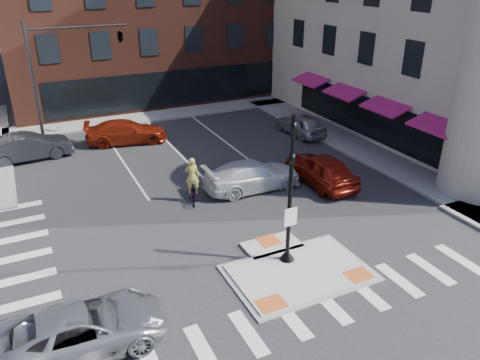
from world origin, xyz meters
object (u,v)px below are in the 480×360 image
bg_car_dark (28,147)px  bg_car_red (126,132)px  silver_suv (82,329)px  white_pickup (253,175)px  red_sedan (321,169)px  cyclist (193,187)px  bg_car_silver (300,124)px

bg_car_dark → bg_car_red: size_ratio=0.95×
silver_suv → white_pickup: 12.65m
red_sedan → bg_car_dark: (-13.96, 10.55, -0.02)m
bg_car_red → cyclist: bearing=-162.4°
silver_suv → bg_car_red: 18.65m
red_sedan → cyclist: 7.03m
silver_suv → bg_car_red: (5.58, 17.79, 0.02)m
silver_suv → cyclist: cyclist is taller
white_pickup → bg_car_dark: bg_car_dark is taller
white_pickup → bg_car_red: 10.84m
silver_suv → bg_car_dark: 17.41m
bg_car_dark → bg_car_red: 6.04m
red_sedan → bg_car_red: (-7.93, 10.94, -0.08)m
red_sedan → bg_car_dark: size_ratio=1.00×
white_pickup → cyclist: (-3.36, -0.00, 0.03)m
bg_car_silver → cyclist: cyclist is taller
white_pickup → silver_suv: bearing=129.0°
bg_car_dark → bg_car_silver: 17.65m
bg_car_dark → bg_car_silver: size_ratio=1.15×
red_sedan → bg_car_red: 13.52m
cyclist → bg_car_silver: bearing=-129.8°
silver_suv → red_sedan: bearing=-62.7°
silver_suv → bg_car_dark: size_ratio=1.07×
red_sedan → bg_car_red: size_ratio=0.94×
bg_car_dark → bg_car_red: bearing=-91.3°
bg_car_silver → cyclist: size_ratio=1.84×
red_sedan → bg_car_silver: size_ratio=1.15×
white_pickup → bg_car_silver: 9.42m
white_pickup → cyclist: 3.36m
bg_car_dark → red_sedan: bearing=-132.0°
silver_suv → bg_car_red: bearing=-17.0°
cyclist → white_pickup: bearing=-161.2°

